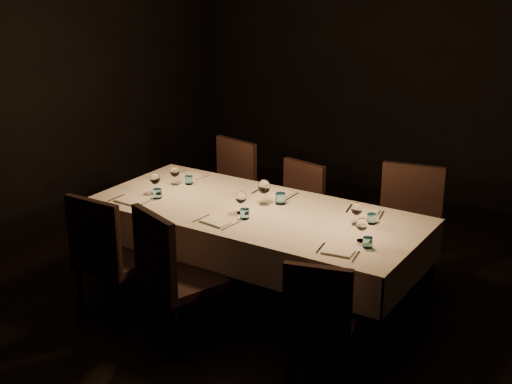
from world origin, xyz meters
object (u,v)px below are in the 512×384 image
Objects in this scene: dining_table at (256,219)px; chair_far_center at (296,208)px; chair_far_left at (227,189)px; chair_near_left at (107,252)px; chair_far_right at (408,225)px; chair_near_right at (320,316)px; chair_near_center at (171,272)px.

dining_table is 0.84m from chair_far_center.
dining_table is at bearing -32.80° from chair_far_left.
chair_near_left is 0.96× the size of chair_far_right.
dining_table is 2.58× the size of chair_near_left.
chair_near_right is (1.69, 0.08, -0.05)m from chair_near_left.
chair_far_left is at bearing 168.65° from chair_far_right.
chair_near_left is at bearing 17.79° from chair_near_center.
dining_table is 2.52× the size of chair_near_center.
dining_table is at bearing -53.67° from chair_near_right.
chair_far_right is at bearing 9.75° from chair_far_center.
chair_far_left reaches higher than dining_table.
chair_far_right is (0.90, 0.80, -0.13)m from dining_table.
dining_table is at bearing -72.77° from chair_far_center.
dining_table is 1.20m from chair_near_right.
chair_near_right is 2.31m from chair_far_left.
chair_far_left is 0.71m from chair_far_center.
chair_near_center is 1.08m from chair_near_right.
chair_near_right is 0.98× the size of chair_far_center.
chair_near_center is 0.98× the size of chair_far_right.
chair_near_center is 1.13× the size of chair_far_center.
chair_near_center is at bearing 177.04° from chair_near_left.
chair_far_right reaches higher than chair_far_center.
chair_near_left and chair_far_left have the same top height.
chair_far_right is (1.66, 1.61, 0.02)m from chair_near_left.
chair_near_left is at bearing -102.12° from chair_far_center.
chair_far_center is at bearing -112.88° from chair_near_left.
dining_table is 1.21m from chair_far_right.
chair_far_left is at bearing -56.64° from chair_near_right.
chair_far_left is (-1.74, 1.53, 0.05)m from chair_near_right.
chair_far_left is at bearing 135.56° from dining_table.
chair_near_center reaches higher than chair_far_center.
chair_far_center is 1.00m from chair_far_right.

